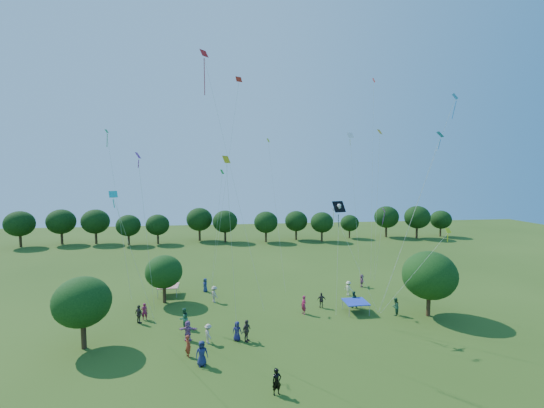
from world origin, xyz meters
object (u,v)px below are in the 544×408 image
(near_tree_east, at_px, (430,275))
(red_high_kite, at_px, (215,104))
(man_in_black, at_px, (277,382))
(tent_blue, at_px, (356,302))
(pirate_kite, at_px, (339,208))
(near_tree_north, at_px, (164,272))
(near_tree_west, at_px, (82,302))
(tent_red_stripe, at_px, (168,286))

(near_tree_east, relative_size, red_high_kite, 0.27)
(man_in_black, bearing_deg, near_tree_east, 19.05)
(tent_blue, bearing_deg, pirate_kite, -142.27)
(near_tree_north, relative_size, near_tree_east, 0.81)
(near_tree_west, bearing_deg, man_in_black, -29.41)
(near_tree_north, bearing_deg, tent_red_stripe, 88.18)
(near_tree_north, bearing_deg, tent_blue, -15.55)
(near_tree_east, distance_m, tent_red_stripe, 27.31)
(tent_blue, distance_m, man_in_black, 15.46)
(man_in_black, relative_size, red_high_kite, 0.07)
(near_tree_east, bearing_deg, near_tree_west, -175.46)
(near_tree_west, height_order, pirate_kite, pirate_kite)
(tent_blue, xyz_separation_m, pirate_kite, (-2.47, -1.91, 9.44))
(near_tree_east, height_order, tent_red_stripe, near_tree_east)
(near_tree_east, height_order, man_in_black, near_tree_east)
(tent_red_stripe, distance_m, man_in_black, 21.79)
(near_tree_east, height_order, tent_blue, near_tree_east)
(near_tree_north, height_order, man_in_black, near_tree_north)
(tent_blue, distance_m, red_high_kite, 22.82)
(tent_blue, xyz_separation_m, man_in_black, (-9.62, -12.09, -0.21))
(near_tree_west, bearing_deg, tent_blue, 10.08)
(near_tree_north, distance_m, man_in_black, 19.89)
(near_tree_east, relative_size, man_in_black, 3.75)
(near_tree_west, distance_m, man_in_black, 16.33)
(tent_red_stripe, bearing_deg, near_tree_east, -20.30)
(near_tree_north, height_order, tent_red_stripe, near_tree_north)
(near_tree_west, bearing_deg, pirate_kite, 6.18)
(near_tree_east, relative_size, tent_red_stripe, 2.83)
(man_in_black, xyz_separation_m, pirate_kite, (7.16, 10.19, 9.64))
(man_in_black, distance_m, red_high_kite, 22.03)
(tent_red_stripe, height_order, tent_blue, same)
(near_tree_west, xyz_separation_m, tent_red_stripe, (4.71, 11.82, -2.67))
(near_tree_north, xyz_separation_m, tent_red_stripe, (0.07, 2.34, -2.27))
(tent_blue, xyz_separation_m, red_high_kite, (-13.36, -1.03, 18.48))
(tent_red_stripe, height_order, red_high_kite, red_high_kite)
(tent_blue, bearing_deg, near_tree_west, -169.92)
(man_in_black, height_order, red_high_kite, red_high_kite)
(near_tree_east, bearing_deg, pirate_kite, -179.33)
(near_tree_west, distance_m, pirate_kite, 22.33)
(near_tree_west, xyz_separation_m, pirate_kite, (21.16, 2.29, 6.76))
(near_tree_east, xyz_separation_m, pirate_kite, (-9.02, -0.11, 6.52))
(near_tree_north, xyz_separation_m, man_in_black, (9.36, -17.38, -2.48))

